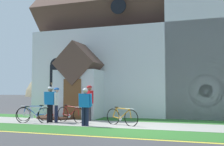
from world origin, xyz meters
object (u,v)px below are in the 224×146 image
Objects in this scene: bicycle_green at (71,114)px; bicycle_blue at (35,113)px; cyclist_in_white_jersey at (85,104)px; bicycle_orange at (122,117)px; cyclist_in_red_jersey at (89,100)px; bicycle_black at (34,115)px; cyclist_in_blue_jersey at (56,102)px; church_sign at (65,94)px; cyclist_in_orange_jersey at (50,101)px.

bicycle_green is 1.95m from bicycle_blue.
cyclist_in_white_jersey reaches higher than bicycle_blue.
cyclist_in_white_jersey reaches higher than bicycle_green.
cyclist_in_red_jersey is (-2.01, 1.15, 0.66)m from bicycle_orange.
cyclist_in_red_jersey is 1.10× the size of cyclist_in_white_jersey.
cyclist_in_blue_jersey is at bearing 32.05° from bicycle_black.
bicycle_orange is at bearing 27.50° from cyclist_in_white_jersey.
bicycle_blue is 0.99× the size of cyclist_in_red_jersey.
bicycle_orange is 4.60m from bicycle_blue.
church_sign is 1.14× the size of bicycle_blue.
bicycle_black is at bearing 174.22° from cyclist_in_white_jersey.
cyclist_in_blue_jersey is 1.62m from cyclist_in_red_jersey.
cyclist_in_red_jersey is at bearing 16.93° from bicycle_blue.
bicycle_green is 0.98× the size of cyclist_in_red_jersey.
cyclist_in_blue_jersey is at bearing -138.86° from cyclist_in_red_jersey.
bicycle_green is 1.67m from bicycle_black.
church_sign is at bearing 148.14° from bicycle_orange.
church_sign is 1.20× the size of cyclist_in_blue_jersey.
cyclist_in_blue_jersey reaches higher than bicycle_green.
bicycle_green is at bearing -55.50° from church_sign.
bicycle_black is 0.94m from cyclist_in_orange_jersey.
church_sign reaches higher than cyclist_in_blue_jersey.
bicycle_green is 1.76m from cyclist_in_white_jersey.
church_sign is 3.15m from bicycle_black.
bicycle_blue is 0.98× the size of bicycle_black.
bicycle_blue is at bearing 168.39° from cyclist_in_blue_jersey.
cyclist_in_red_jersey is (0.62, 0.76, 0.65)m from bicycle_green.
bicycle_blue is (-4.59, 0.37, -0.00)m from bicycle_orange.
bicycle_orange is at bearing -31.86° from church_sign.
bicycle_blue is 0.96m from bicycle_black.
bicycle_green is at bearing 30.06° from bicycle_black.
church_sign is at bearing 90.96° from bicycle_black.
cyclist_in_white_jersey is (-1.39, -0.72, 0.54)m from bicycle_orange.
cyclist_in_white_jersey is at bearing -5.78° from bicycle_black.
bicycle_blue is 2.77m from cyclist_in_red_jersey.
cyclist_in_red_jersey is 1.89m from cyclist_in_orange_jersey.
cyclist_in_white_jersey is (2.70, -0.27, 0.54)m from bicycle_black.
bicycle_blue is at bearing -163.07° from cyclist_in_red_jersey.
bicycle_green is (-2.63, 0.39, 0.00)m from bicycle_orange.
cyclist_in_white_jersey is (2.75, -3.29, -0.35)m from church_sign.
cyclist_in_white_jersey is at bearing -50.14° from church_sign.
cyclist_in_blue_jersey is (1.36, -0.28, 0.58)m from bicycle_blue.
cyclist_in_blue_jersey is at bearing -11.61° from bicycle_blue.
church_sign is 1.17× the size of cyclist_in_orange_jersey.
bicycle_orange is 0.92× the size of cyclist_in_red_jersey.
bicycle_black is 2.76m from cyclist_in_white_jersey.
cyclist_in_blue_jersey is 0.31m from cyclist_in_orange_jersey.
cyclist_in_white_jersey is (2.14, -0.74, -0.06)m from cyclist_in_orange_jersey.
church_sign is at bearing 103.42° from cyclist_in_orange_jersey.
cyclist_in_orange_jersey reaches higher than bicycle_green.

